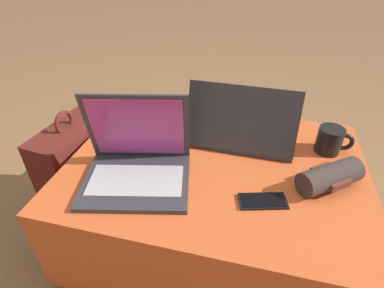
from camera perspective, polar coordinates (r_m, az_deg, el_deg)
name	(u,v)px	position (r m, az deg, el deg)	size (l,w,h in m)	color
ground_plane	(212,237)	(1.32, 3.75, -17.25)	(14.00, 14.00, 0.00)	olive
ottoman	(214,203)	(1.16, 4.13, -11.19)	(1.00, 0.73, 0.40)	maroon
laptop_near	(137,162)	(0.96, -10.44, -3.42)	(0.38, 0.33, 0.27)	#333338
laptop_far	(241,130)	(1.12, 9.32, 2.59)	(0.38, 0.24, 0.24)	#333338
cell_phone	(263,201)	(0.91, 13.33, -10.51)	(0.15, 0.10, 0.01)	black
backpack	(76,170)	(1.39, -21.17, -4.69)	(0.22, 0.35, 0.50)	#5B1E19
wrist_brace	(330,177)	(1.00, 24.78, -5.67)	(0.21, 0.19, 0.08)	#3D332D
coffee_mug	(331,140)	(1.16, 24.91, 0.66)	(0.13, 0.09, 0.09)	black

